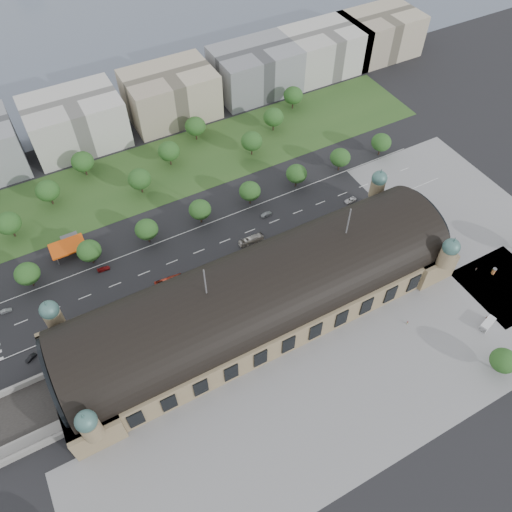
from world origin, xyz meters
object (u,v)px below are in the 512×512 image
traffic_car_4 (248,250)px  advertising_column (494,271)px  pedestrian_2 (476,269)px  parked_car_0 (31,358)px  parked_car_4 (176,296)px  van_south (487,325)px  parked_car_1 (65,334)px  traffic_car_3 (104,269)px  bus_east (251,240)px  petrol_station (69,243)px  parked_car_3 (128,312)px  traffic_car_1 (6,311)px  bus_west (169,282)px  traffic_car_5 (266,214)px  pedestrian_1 (487,317)px  traffic_car_2 (54,328)px  parked_car_5 (175,293)px  parked_car_2 (48,350)px  traffic_car_6 (350,200)px  pedestrian_0 (407,323)px  parked_car_6 (184,284)px  bus_mid (283,237)px

traffic_car_4 → advertising_column: 98.48m
pedestrian_2 → parked_car_0: bearing=42.2°
parked_car_4 → van_south: 115.66m
parked_car_1 → traffic_car_3: bearing=112.7°
bus_east → pedestrian_2: (72.06, -56.00, -0.66)m
petrol_station → bus_east: 75.13m
parked_car_3 → van_south: bearing=36.7°
traffic_car_1 → van_south: 178.23m
bus_west → pedestrian_2: 122.20m
traffic_car_5 → pedestrian_1: (45.67, -85.47, -0.03)m
parked_car_3 → traffic_car_2: bearing=-126.5°
traffic_car_4 → parked_car_3: (-53.69, -5.53, 0.15)m
parked_car_1 → parked_car_5: size_ratio=1.05×
bus_west → pedestrian_1: bearing=-121.4°
traffic_car_5 → parked_car_2: 102.88m
traffic_car_6 → van_south: (5.37, -77.80, 0.61)m
traffic_car_1 → pedestrian_0: (128.80, -76.03, 0.10)m
parked_car_0 → parked_car_6: parked_car_6 is taller
traffic_car_1 → parked_car_2: traffic_car_1 is taller
parked_car_4 → pedestrian_0: bearing=18.6°
traffic_car_2 → bus_west: bearing=94.5°
traffic_car_6 → bus_mid: 38.75m
traffic_car_1 → parked_car_2: 26.26m
bus_mid → pedestrian_2: bearing=-132.6°
petrol_station → bus_west: 47.04m
bus_mid → bus_east: size_ratio=0.97×
traffic_car_1 → pedestrian_1: pedestrian_1 is taller
parked_car_2 → parked_car_3: parked_car_3 is taller
bus_west → bus_mid: size_ratio=1.07×
parked_car_0 → pedestrian_0: size_ratio=2.71×
traffic_car_4 → traffic_car_3: bearing=-101.4°
parked_car_2 → bus_east: bearing=72.9°
traffic_car_3 → parked_car_4: size_ratio=1.05×
traffic_car_6 → bus_mid: bearing=-86.4°
petrol_station → pedestrian_0: size_ratio=9.12×
traffic_car_2 → bus_east: bearing=97.8°
parked_car_0 → parked_car_4: 54.94m
advertising_column → parked_car_6: bearing=154.1°
traffic_car_2 → advertising_column: advertising_column is taller
traffic_car_5 → parked_car_1: bearing=95.5°
traffic_car_2 → bus_west: bus_west is taller
traffic_car_1 → advertising_column: advertising_column is taller
petrol_station → advertising_column: bearing=-33.0°
traffic_car_5 → traffic_car_4: bearing=125.1°
parked_car_2 → bus_east: (87.32, 11.00, 0.89)m
traffic_car_5 → bus_east: bearing=123.6°
traffic_car_5 → pedestrian_2: bearing=-143.7°
traffic_car_4 → advertising_column: advertising_column is taller
parked_car_5 → parked_car_3: bearing=-119.7°
traffic_car_6 → pedestrian_2: size_ratio=3.29×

